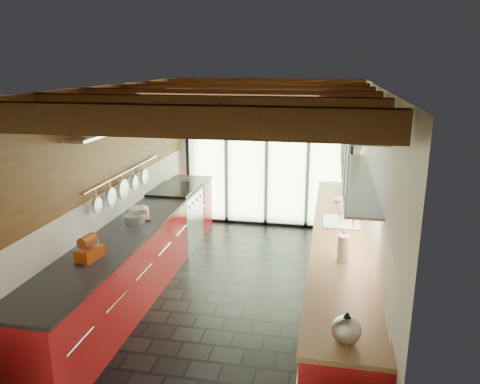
% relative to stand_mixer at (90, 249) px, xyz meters
% --- Properties ---
extents(ground, '(5.50, 5.50, 0.00)m').
position_rel_stand_mixer_xyz_m(ground, '(1.27, 1.24, -1.03)').
color(ground, black).
rests_on(ground, ground).
extents(room_shell, '(5.50, 5.50, 5.50)m').
position_rel_stand_mixer_xyz_m(room_shell, '(1.27, 1.24, 0.63)').
color(room_shell, silver).
rests_on(room_shell, ground).
extents(ceiling_beams, '(3.14, 5.06, 4.90)m').
position_rel_stand_mixer_xyz_m(ceiling_beams, '(1.27, 1.62, 1.44)').
color(ceiling_beams, '#593316').
rests_on(ceiling_beams, ground).
extents(glass_door, '(2.95, 0.10, 2.90)m').
position_rel_stand_mixer_xyz_m(glass_door, '(1.27, 3.93, 0.63)').
color(glass_door, '#C6EAAD').
rests_on(glass_door, ground).
extents(left_counter, '(0.68, 5.00, 0.92)m').
position_rel_stand_mixer_xyz_m(left_counter, '(-0.01, 1.24, -0.56)').
color(left_counter, '#B0161A').
rests_on(left_counter, ground).
extents(range_stove, '(0.66, 0.90, 0.97)m').
position_rel_stand_mixer_xyz_m(range_stove, '(-0.01, 2.69, -0.56)').
color(range_stove, silver).
rests_on(range_stove, ground).
extents(right_counter, '(0.68, 5.00, 0.92)m').
position_rel_stand_mixer_xyz_m(right_counter, '(2.54, 1.24, -0.56)').
color(right_counter, '#B0161A').
rests_on(right_counter, ground).
extents(sink_assembly, '(0.45, 0.52, 0.43)m').
position_rel_stand_mixer_xyz_m(sink_assembly, '(2.56, 1.64, -0.07)').
color(sink_assembly, silver).
rests_on(sink_assembly, right_counter).
extents(upper_cabinets_right, '(0.34, 3.00, 3.00)m').
position_rel_stand_mixer_xyz_m(upper_cabinets_right, '(2.70, 1.54, 0.82)').
color(upper_cabinets_right, silver).
rests_on(upper_cabinets_right, ground).
extents(left_wall_fixtures, '(0.28, 2.60, 0.96)m').
position_rel_stand_mixer_xyz_m(left_wall_fixtures, '(-0.20, 1.42, 0.82)').
color(left_wall_fixtures, silver).
rests_on(left_wall_fixtures, ground).
extents(stand_mixer, '(0.22, 0.32, 0.27)m').
position_rel_stand_mixer_xyz_m(stand_mixer, '(0.00, 0.00, 0.00)').
color(stand_mixer, '#AC3E0D').
rests_on(stand_mixer, left_counter).
extents(pot_large, '(0.29, 0.29, 0.16)m').
position_rel_stand_mixer_xyz_m(pot_large, '(0.00, 1.27, -0.03)').
color(pot_large, silver).
rests_on(pot_large, left_counter).
extents(pot_small, '(0.33, 0.33, 0.10)m').
position_rel_stand_mixer_xyz_m(pot_small, '(0.00, 1.15, -0.06)').
color(pot_small, silver).
rests_on(pot_small, left_counter).
extents(cutting_board, '(0.36, 0.42, 0.03)m').
position_rel_stand_mixer_xyz_m(cutting_board, '(0.00, 1.32, -0.09)').
color(cutting_board, brown).
rests_on(cutting_board, left_counter).
extents(kettle, '(0.28, 0.30, 0.25)m').
position_rel_stand_mixer_xyz_m(kettle, '(2.54, -1.01, 0.01)').
color(kettle, silver).
rests_on(kettle, right_counter).
extents(paper_towel, '(0.13, 0.13, 0.32)m').
position_rel_stand_mixer_xyz_m(paper_towel, '(2.54, 0.44, 0.03)').
color(paper_towel, white).
rests_on(paper_towel, right_counter).
extents(soap_bottle, '(0.08, 0.08, 0.17)m').
position_rel_stand_mixer_xyz_m(soap_bottle, '(2.54, 2.10, -0.02)').
color(soap_bottle, silver).
rests_on(soap_bottle, right_counter).
extents(bowl, '(0.25, 0.25, 0.05)m').
position_rel_stand_mixer_xyz_m(bowl, '(2.54, 2.56, -0.08)').
color(bowl, silver).
rests_on(bowl, right_counter).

